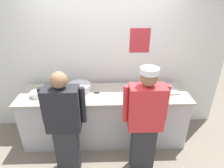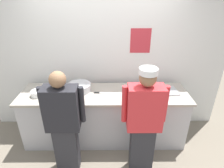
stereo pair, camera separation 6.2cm
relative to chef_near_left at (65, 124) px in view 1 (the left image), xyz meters
The scene contains 14 objects.
ground_plane 1.01m from the chef_near_left, 27.26° to the left, with size 9.00×9.00×0.00m, color slate.
wall_back 1.37m from the chef_near_left, 65.62° to the left, with size 4.26×0.11×2.75m.
prep_counter 0.91m from the chef_near_left, 51.48° to the left, with size 2.72×0.73×0.92m.
chef_near_left is the anchor object (origin of this frame).
chef_center 1.06m from the chef_near_left, ahead, with size 0.59×0.24×1.61m.
plate_stack_front 1.09m from the chef_near_left, 31.09° to the left, with size 0.21×0.21×0.05m.
plate_stack_rear 0.79m from the chef_near_left, 132.23° to the left, with size 0.21×0.21×0.08m.
mixing_bowl_steel 0.75m from the chef_near_left, 81.57° to the left, with size 0.38×0.38×0.12m, color #B7BABF.
sheet_tray 1.65m from the chef_near_left, 24.55° to the left, with size 0.43×0.30×0.02m, color #B7BABF.
squeeze_bottle_primary 0.88m from the chef_near_left, 107.62° to the left, with size 0.06×0.06×0.18m.
ramekin_green_sauce 1.30m from the chef_near_left, 22.77° to the left, with size 0.10×0.10×0.04m.
ramekin_orange_sauce 0.47m from the chef_near_left, 80.38° to the left, with size 0.10×0.10×0.04m.
ramekin_yellow_sauce 1.34m from the chef_near_left, 33.62° to the left, with size 0.09×0.09×0.04m.
chefs_knife 0.80m from the chef_near_left, 54.15° to the left, with size 0.28×0.03×0.02m.
Camera 1 is at (0.05, -2.27, 2.41)m, focal length 30.21 mm.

